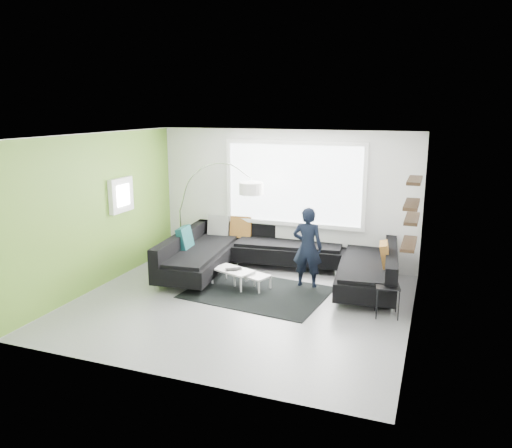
% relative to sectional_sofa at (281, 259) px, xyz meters
% --- Properties ---
extents(ground, '(5.50, 5.50, 0.00)m').
position_rel_sectional_sofa_xyz_m(ground, '(-0.26, -1.43, -0.41)').
color(ground, gray).
rests_on(ground, ground).
extents(room_shell, '(5.54, 5.04, 2.82)m').
position_rel_sectional_sofa_xyz_m(room_shell, '(-0.23, -1.22, 1.40)').
color(room_shell, silver).
rests_on(room_shell, ground).
extents(sectional_sofa, '(4.50, 3.05, 0.92)m').
position_rel_sectional_sofa_xyz_m(sectional_sofa, '(0.00, 0.00, 0.00)').
color(sectional_sofa, black).
rests_on(sectional_sofa, ground).
extents(rug, '(2.57, 1.99, 0.01)m').
position_rel_sectional_sofa_xyz_m(rug, '(-0.17, -0.86, -0.40)').
color(rug, black).
rests_on(rug, ground).
extents(coffee_table, '(1.10, 0.85, 0.32)m').
position_rel_sectional_sofa_xyz_m(coffee_table, '(-0.53, -0.67, -0.25)').
color(coffee_table, white).
rests_on(coffee_table, ground).
extents(arc_lamp, '(2.18, 1.31, 2.17)m').
position_rel_sectional_sofa_xyz_m(arc_lamp, '(-2.43, 0.50, 0.68)').
color(arc_lamp, white).
rests_on(arc_lamp, ground).
extents(side_table, '(0.43, 0.43, 0.51)m').
position_rel_sectional_sofa_xyz_m(side_table, '(2.10, -1.09, -0.15)').
color(side_table, black).
rests_on(side_table, ground).
extents(person, '(0.58, 0.41, 1.49)m').
position_rel_sectional_sofa_xyz_m(person, '(0.57, -0.23, 0.34)').
color(person, black).
rests_on(person, ground).
extents(laptop, '(0.50, 0.49, 0.02)m').
position_rel_sectional_sofa_xyz_m(laptop, '(-0.67, -0.72, -0.08)').
color(laptop, black).
rests_on(laptop, coffee_table).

